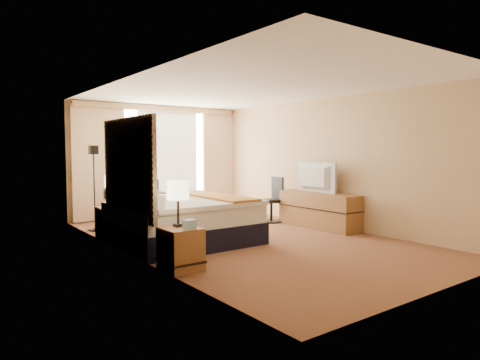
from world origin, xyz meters
TOP-DOWN VIEW (x-y plane):
  - floor at (0.00, 0.00)m, footprint 4.20×7.00m
  - ceiling at (0.00, 0.00)m, footprint 4.20×7.00m
  - wall_back at (0.00, 3.50)m, footprint 4.20×0.02m
  - wall_front at (0.00, -3.50)m, footprint 4.20×0.02m
  - wall_left at (-2.10, 0.00)m, footprint 0.02×7.00m
  - wall_right at (2.10, 0.00)m, footprint 0.02×7.00m
  - headboard at (-2.06, 0.20)m, footprint 0.06×1.85m
  - nightstand_left at (-1.87, -1.05)m, footprint 0.45×0.52m
  - nightstand_right at (-1.87, 1.45)m, footprint 0.45×0.52m
  - media_dresser at (1.83, 0.00)m, footprint 0.50×1.80m
  - window at (0.25, 3.47)m, footprint 2.30×0.02m
  - curtains at (-0.00, 3.39)m, footprint 4.12×0.19m
  - bed at (-1.06, 0.38)m, footprint 2.15×1.97m
  - loveseat at (-0.73, 2.70)m, footprint 1.58×1.16m
  - floor_lamp at (-1.90, 2.30)m, footprint 0.21×0.21m
  - desk_chair at (1.54, 1.05)m, footprint 0.47×0.47m
  - lamp_left at (-1.86, -0.98)m, footprint 0.29×0.29m
  - lamp_right at (-1.86, 1.45)m, footprint 0.26×0.26m
  - tissue_box at (-1.83, -1.22)m, footprint 0.14×0.14m
  - telephone at (-1.76, 1.28)m, footprint 0.18×0.14m
  - television at (1.78, 0.12)m, footprint 0.21×1.06m

SIDE VIEW (x-z plane):
  - floor at x=0.00m, z-range -0.01..0.01m
  - nightstand_left at x=-1.87m, z-range 0.00..0.55m
  - nightstand_right at x=-1.87m, z-range 0.00..0.55m
  - loveseat at x=-0.73m, z-range -0.15..0.73m
  - media_dresser at x=1.83m, z-range 0.00..0.70m
  - bed at x=-1.06m, z-range -0.14..0.91m
  - desk_chair at x=1.54m, z-range -0.05..0.92m
  - telephone at x=-1.76m, z-range 0.55..0.62m
  - tissue_box at x=-1.83m, z-range 0.55..0.67m
  - lamp_right at x=-1.86m, z-range 0.70..1.25m
  - television at x=1.78m, z-range 0.70..1.31m
  - lamp_left at x=-1.86m, z-range 0.72..1.32m
  - floor_lamp at x=-1.90m, z-range 0.34..1.98m
  - headboard at x=-2.06m, z-range 0.53..2.03m
  - wall_back at x=0.00m, z-range 0.00..2.60m
  - wall_front at x=0.00m, z-range 0.00..2.60m
  - wall_left at x=-2.10m, z-range 0.00..2.60m
  - wall_right at x=2.10m, z-range 0.00..2.60m
  - window at x=0.25m, z-range 0.17..2.47m
  - curtains at x=0.00m, z-range 0.13..2.69m
  - ceiling at x=0.00m, z-range 2.59..2.61m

